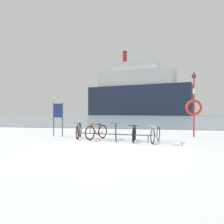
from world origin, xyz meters
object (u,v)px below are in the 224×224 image
object	(u,v)px
bicycle_2	(116,132)
rescue_post	(194,106)
ferry_ship	(138,93)
bicycle_3	(134,134)
bicycle_4	(156,134)
bicycle_1	(97,132)
bicycle_0	(79,131)
info_sign	(58,114)

from	to	relation	value
bicycle_2	rescue_post	world-z (taller)	rescue_post
bicycle_2	ferry_ship	size ratio (longest dim) A/B	0.04
bicycle_3	bicycle_4	distance (m)	0.95
bicycle_4	rescue_post	world-z (taller)	rescue_post
bicycle_1	bicycle_3	world-z (taller)	bicycle_1
bicycle_1	rescue_post	size ratio (longest dim) A/B	0.44
bicycle_0	bicycle_2	world-z (taller)	bicycle_0
info_sign	ferry_ship	bearing A→B (deg)	90.85
info_sign	rescue_post	xyz separation A→B (m)	(7.16, 1.18, 0.40)
bicycle_0	bicycle_1	bearing A→B (deg)	-8.47
bicycle_1	rescue_post	bearing A→B (deg)	21.52
bicycle_4	ferry_ship	distance (m)	73.79
ferry_ship	bicycle_0	bearing A→B (deg)	-88.06
rescue_post	info_sign	bearing A→B (deg)	-170.61
bicycle_2	bicycle_1	bearing A→B (deg)	170.53
bicycle_4	info_sign	bearing A→B (deg)	165.92
bicycle_3	bicycle_4	bearing A→B (deg)	-4.86
bicycle_0	info_sign	bearing A→B (deg)	157.51
info_sign	ferry_ship	size ratio (longest dim) A/B	0.05
bicycle_0	info_sign	xyz separation A→B (m)	(-1.39, 0.57, 0.86)
bicycle_1	bicycle_4	world-z (taller)	bicycle_1
bicycle_0	bicycle_2	xyz separation A→B (m)	(1.93, -0.31, -0.00)
bicycle_2	bicycle_4	distance (m)	1.89
bicycle_3	rescue_post	world-z (taller)	rescue_post
rescue_post	ferry_ship	distance (m)	71.41
bicycle_4	rescue_post	distance (m)	3.43
bicycle_1	bicycle_4	size ratio (longest dim) A/B	0.88
bicycle_1	bicycle_3	xyz separation A→B (m)	(1.88, -0.50, -0.02)
bicycle_0	bicycle_2	size ratio (longest dim) A/B	0.99
bicycle_1	info_sign	size ratio (longest dim) A/B	0.83
bicycle_2	info_sign	xyz separation A→B (m)	(-3.32, 0.88, 0.87)
bicycle_0	ferry_ship	bearing A→B (deg)	91.94
bicycle_3	bicycle_4	world-z (taller)	bicycle_4
ferry_ship	bicycle_3	bearing A→B (deg)	-85.86
bicycle_0	bicycle_4	xyz separation A→B (m)	(3.78, -0.72, -0.01)
bicycle_3	info_sign	size ratio (longest dim) A/B	0.88
bicycle_0	bicycle_3	world-z (taller)	bicycle_0
bicycle_4	info_sign	distance (m)	5.40
bicycle_2	rescue_post	size ratio (longest dim) A/B	0.49
bicycle_1	bicycle_4	distance (m)	2.88
info_sign	rescue_post	bearing A→B (deg)	9.39
ferry_ship	rescue_post	bearing A→B (deg)	-83.35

